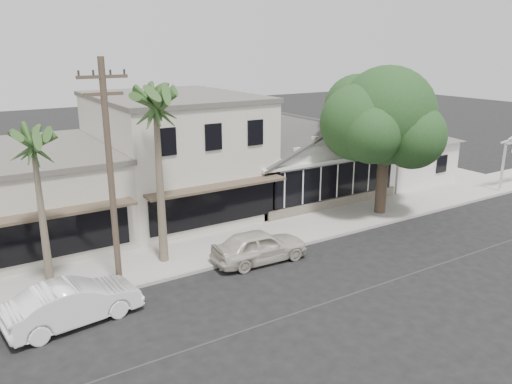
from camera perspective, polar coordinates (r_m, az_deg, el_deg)
ground at (r=21.18m, az=13.79°, el=-10.32°), size 140.00×140.00×0.00m
sidewalk_north at (r=22.54m, az=-14.00°, el=-8.43°), size 90.00×3.50×0.15m
corner_shop at (r=32.39m, az=4.59°, el=4.33°), size 10.40×8.60×5.10m
side_cottage at (r=37.35m, az=15.65°, el=3.64°), size 6.00×6.00×3.00m
row_building_near at (r=29.24m, az=-9.35°, el=4.12°), size 8.00×10.00×6.50m
row_building_midnear at (r=27.46m, az=-26.77°, el=-0.73°), size 10.00×10.00×4.20m
utility_pole at (r=19.33m, az=-16.30°, el=2.06°), size 1.80×0.24×9.00m
car_0 at (r=22.42m, az=0.40°, el=-6.19°), size 4.44×1.97×1.49m
car_1 at (r=18.87m, az=-20.15°, el=-11.80°), size 4.77×2.16×1.52m
shade_tree at (r=28.50m, az=14.23°, el=8.17°), size 7.56×6.83×8.39m
palm_east at (r=21.02m, az=-11.43°, el=9.88°), size 3.45×3.45×8.31m
palm_mid at (r=19.28m, az=-24.14°, el=4.95°), size 2.47×2.47×7.02m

